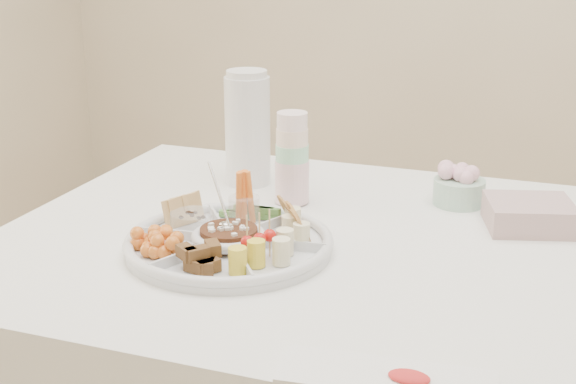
% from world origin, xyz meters
% --- Properties ---
extents(party_tray, '(0.42, 0.42, 0.04)m').
position_xyz_m(party_tray, '(-0.28, -0.12, 0.78)').
color(party_tray, silver).
rests_on(party_tray, dining_table).
extents(bean_dip, '(0.12, 0.12, 0.04)m').
position_xyz_m(bean_dip, '(-0.28, -0.12, 0.79)').
color(bean_dip, '#593315').
rests_on(bean_dip, party_tray).
extents(tortillas, '(0.10, 0.10, 0.06)m').
position_xyz_m(tortillas, '(-0.17, -0.04, 0.80)').
color(tortillas, '#A46A47').
rests_on(tortillas, party_tray).
extents(carrot_cucumber, '(0.13, 0.13, 0.11)m').
position_xyz_m(carrot_cucumber, '(-0.29, 0.01, 0.82)').
color(carrot_cucumber, orange).
rests_on(carrot_cucumber, party_tray).
extents(pita_raisins, '(0.13, 0.13, 0.06)m').
position_xyz_m(pita_raisins, '(-0.40, -0.07, 0.80)').
color(pita_raisins, '#BD9346').
rests_on(pita_raisins, party_tray).
extents(cherries, '(0.13, 0.13, 0.05)m').
position_xyz_m(cherries, '(-0.38, -0.20, 0.79)').
color(cherries, orange).
rests_on(cherries, party_tray).
extents(granola_chunks, '(0.11, 0.11, 0.05)m').
position_xyz_m(granola_chunks, '(-0.26, -0.25, 0.79)').
color(granola_chunks, brown).
rests_on(granola_chunks, party_tray).
extents(banana_tomato, '(0.11, 0.11, 0.08)m').
position_xyz_m(banana_tomato, '(-0.16, -0.17, 0.82)').
color(banana_tomato, '#F1DD75').
rests_on(banana_tomato, party_tray).
extents(cup_stack, '(0.08, 0.08, 0.20)m').
position_xyz_m(cup_stack, '(-0.26, 0.18, 0.86)').
color(cup_stack, beige).
rests_on(cup_stack, dining_table).
extents(thermos, '(0.13, 0.13, 0.27)m').
position_xyz_m(thermos, '(-0.40, 0.28, 0.89)').
color(thermos, silver).
rests_on(thermos, dining_table).
extents(flower_bowl, '(0.12, 0.12, 0.08)m').
position_xyz_m(flower_bowl, '(0.08, 0.29, 0.80)').
color(flower_bowl, '#A1CEB9').
rests_on(flower_bowl, dining_table).
extents(napkin_stack, '(0.20, 0.18, 0.06)m').
position_xyz_m(napkin_stack, '(0.24, 0.20, 0.79)').
color(napkin_stack, '#B79594').
rests_on(napkin_stack, dining_table).
extents(placemat, '(0.30, 0.12, 0.01)m').
position_xyz_m(placemat, '(0.10, -0.45, 0.76)').
color(placemat, silver).
rests_on(placemat, dining_table).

